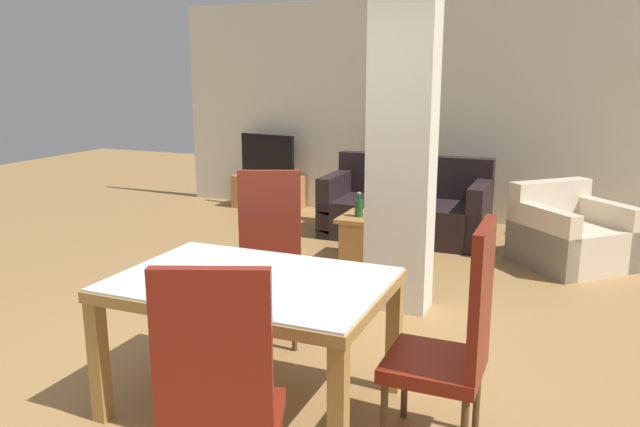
{
  "coord_description": "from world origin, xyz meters",
  "views": [
    {
      "loc": [
        1.56,
        -2.79,
        1.83
      ],
      "look_at": [
        0.0,
        0.96,
        0.89
      ],
      "focal_mm": 35.0,
      "sensor_mm": 36.0,
      "label": 1
    }
  ],
  "objects_px": {
    "dining_chair_far_left": "(269,253)",
    "sofa": "(406,210)",
    "dining_chair_near_right": "(220,398)",
    "armchair": "(569,237)",
    "bottle": "(359,207)",
    "tv_stand": "(268,192)",
    "dining_table": "(252,305)",
    "dining_chair_head_right": "(455,337)",
    "tv_screen": "(267,156)",
    "coffee_table": "(375,239)"
  },
  "relations": [
    {
      "from": "dining_chair_far_left",
      "to": "armchair",
      "type": "relative_size",
      "value": 0.95
    },
    {
      "from": "sofa",
      "to": "tv_stand",
      "type": "height_order",
      "value": "sofa"
    },
    {
      "from": "dining_chair_near_right",
      "to": "coffee_table",
      "type": "height_order",
      "value": "dining_chair_near_right"
    },
    {
      "from": "tv_stand",
      "to": "tv_screen",
      "type": "height_order",
      "value": "tv_screen"
    },
    {
      "from": "dining_chair_near_right",
      "to": "armchair",
      "type": "xyz_separation_m",
      "value": [
        1.19,
        4.36,
        -0.32
      ]
    },
    {
      "from": "dining_chair_far_left",
      "to": "bottle",
      "type": "relative_size",
      "value": 4.89
    },
    {
      "from": "dining_table",
      "to": "dining_chair_far_left",
      "type": "relative_size",
      "value": 1.25
    },
    {
      "from": "dining_chair_far_left",
      "to": "coffee_table",
      "type": "relative_size",
      "value": 1.77
    },
    {
      "from": "armchair",
      "to": "dining_chair_near_right",
      "type": "bearing_deg",
      "value": 30.97
    },
    {
      "from": "dining_chair_head_right",
      "to": "bottle",
      "type": "distance_m",
      "value": 3.11
    },
    {
      "from": "dining_chair_far_left",
      "to": "sofa",
      "type": "relative_size",
      "value": 0.65
    },
    {
      "from": "dining_chair_head_right",
      "to": "tv_screen",
      "type": "bearing_deg",
      "value": 36.16
    },
    {
      "from": "dining_table",
      "to": "dining_chair_near_right",
      "type": "distance_m",
      "value": 0.99
    },
    {
      "from": "armchair",
      "to": "coffee_table",
      "type": "distance_m",
      "value": 1.85
    },
    {
      "from": "dining_chair_head_right",
      "to": "bottle",
      "type": "xyz_separation_m",
      "value": [
        -1.43,
        2.76,
        -0.05
      ]
    },
    {
      "from": "dining_chair_far_left",
      "to": "tv_stand",
      "type": "xyz_separation_m",
      "value": [
        -1.92,
        3.71,
        -0.37
      ]
    },
    {
      "from": "dining_chair_head_right",
      "to": "tv_stand",
      "type": "xyz_separation_m",
      "value": [
        -3.38,
        4.62,
        -0.37
      ]
    },
    {
      "from": "dining_chair_far_left",
      "to": "dining_chair_head_right",
      "type": "bearing_deg",
      "value": 126.38
    },
    {
      "from": "bottle",
      "to": "tv_stand",
      "type": "relative_size",
      "value": 0.25
    },
    {
      "from": "bottle",
      "to": "coffee_table",
      "type": "bearing_deg",
      "value": 23.27
    },
    {
      "from": "dining_chair_head_right",
      "to": "sofa",
      "type": "xyz_separation_m",
      "value": [
        -1.26,
        3.86,
        -0.29
      ]
    },
    {
      "from": "dining_chair_head_right",
      "to": "bottle",
      "type": "bearing_deg",
      "value": 27.5
    },
    {
      "from": "dining_chair_near_right",
      "to": "armchair",
      "type": "height_order",
      "value": "dining_chair_near_right"
    },
    {
      "from": "dining_chair_near_right",
      "to": "tv_stand",
      "type": "bearing_deg",
      "value": 94.04
    },
    {
      "from": "armchair",
      "to": "dining_table",
      "type": "bearing_deg",
      "value": 21.96
    },
    {
      "from": "dining_chair_near_right",
      "to": "sofa",
      "type": "bearing_deg",
      "value": 74.74
    },
    {
      "from": "tv_stand",
      "to": "tv_screen",
      "type": "distance_m",
      "value": 0.49
    },
    {
      "from": "sofa",
      "to": "armchair",
      "type": "relative_size",
      "value": 1.47
    },
    {
      "from": "dining_chair_head_right",
      "to": "tv_stand",
      "type": "relative_size",
      "value": 1.24
    },
    {
      "from": "tv_screen",
      "to": "dining_table",
      "type": "bearing_deg",
      "value": 125.59
    },
    {
      "from": "dining_chair_near_right",
      "to": "sofa",
      "type": "relative_size",
      "value": 0.65
    },
    {
      "from": "dining_chair_far_left",
      "to": "tv_screen",
      "type": "relative_size",
      "value": 1.39
    },
    {
      "from": "bottle",
      "to": "tv_stand",
      "type": "height_order",
      "value": "bottle"
    },
    {
      "from": "dining_chair_near_right",
      "to": "sofa",
      "type": "distance_m",
      "value": 4.82
    },
    {
      "from": "bottle",
      "to": "dining_chair_head_right",
      "type": "bearing_deg",
      "value": -62.5
    },
    {
      "from": "dining_chair_head_right",
      "to": "armchair",
      "type": "relative_size",
      "value": 0.95
    },
    {
      "from": "dining_chair_near_right",
      "to": "dining_chair_head_right",
      "type": "relative_size",
      "value": 1.0
    },
    {
      "from": "dining_chair_near_right",
      "to": "tv_screen",
      "type": "relative_size",
      "value": 1.39
    },
    {
      "from": "dining_chair_far_left",
      "to": "tv_stand",
      "type": "relative_size",
      "value": 1.24
    },
    {
      "from": "dining_chair_head_right",
      "to": "coffee_table",
      "type": "height_order",
      "value": "dining_chair_head_right"
    },
    {
      "from": "sofa",
      "to": "bottle",
      "type": "bearing_deg",
      "value": 80.8
    },
    {
      "from": "sofa",
      "to": "dining_chair_far_left",
      "type": "bearing_deg",
      "value": 86.04
    },
    {
      "from": "bottle",
      "to": "tv_screen",
      "type": "height_order",
      "value": "tv_screen"
    },
    {
      "from": "coffee_table",
      "to": "bottle",
      "type": "relative_size",
      "value": 2.76
    },
    {
      "from": "armchair",
      "to": "tv_screen",
      "type": "relative_size",
      "value": 1.46
    },
    {
      "from": "armchair",
      "to": "tv_stand",
      "type": "xyz_separation_m",
      "value": [
        -3.83,
        1.18,
        -0.06
      ]
    },
    {
      "from": "dining_chair_far_left",
      "to": "armchair",
      "type": "bearing_deg",
      "value": -148.79
    },
    {
      "from": "bottle",
      "to": "tv_stand",
      "type": "distance_m",
      "value": 2.71
    },
    {
      "from": "dining_chair_near_right",
      "to": "tv_stand",
      "type": "relative_size",
      "value": 1.24
    },
    {
      "from": "coffee_table",
      "to": "armchair",
      "type": "bearing_deg",
      "value": 19.69
    }
  ]
}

